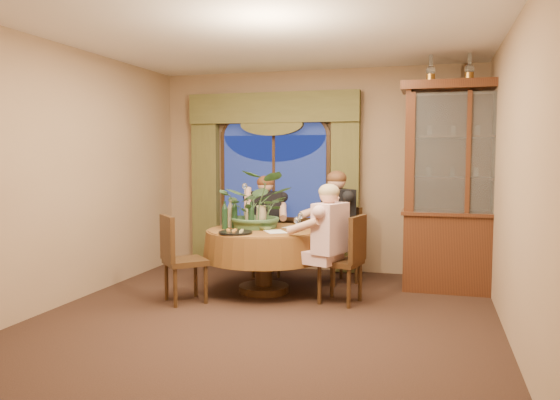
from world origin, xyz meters
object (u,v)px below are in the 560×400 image
(oil_lamp_left, at_px, (431,68))
(wine_bottle_3, at_px, (248,215))
(dining_table, at_px, (264,261))
(person_back, at_px, (266,225))
(chair_back, at_px, (266,240))
(wine_bottle_1, at_px, (231,214))
(stoneware_vase, at_px, (261,216))
(olive_bowl, at_px, (265,228))
(chair_back_right, at_px, (338,245))
(china_cabinet, at_px, (466,188))
(wine_bottle_2, at_px, (248,213))
(wine_bottle_4, at_px, (251,216))
(chair_front_left, at_px, (185,259))
(oil_lamp_right, at_px, (510,65))
(wine_bottle_0, at_px, (235,214))
(wine_bottle_5, at_px, (225,215))
(centerpiece_plant, at_px, (259,179))
(chair_right, at_px, (340,259))
(oil_lamp_center, at_px, (470,66))
(person_pink, at_px, (330,244))

(oil_lamp_left, xyz_separation_m, wine_bottle_3, (-2.05, -0.68, -1.73))
(dining_table, relative_size, person_back, 1.06)
(chair_back, xyz_separation_m, wine_bottle_1, (-0.19, -0.84, 0.44))
(stoneware_vase, bearing_deg, olive_bowl, -62.37)
(chair_back_right, relative_size, wine_bottle_3, 2.91)
(china_cabinet, relative_size, wine_bottle_2, 7.50)
(oil_lamp_left, xyz_separation_m, chair_back, (-2.10, 0.22, -2.16))
(wine_bottle_4, bearing_deg, china_cabinet, 17.69)
(chair_front_left, height_order, wine_bottle_1, wine_bottle_1)
(oil_lamp_right, height_order, person_back, oil_lamp_right)
(wine_bottle_0, distance_m, wine_bottle_5, 0.14)
(chair_back_right, bearing_deg, chair_back, 35.84)
(chair_back_right, height_order, wine_bottle_1, wine_bottle_1)
(wine_bottle_2, bearing_deg, china_cabinet, 10.52)
(chair_back_right, bearing_deg, centerpiece_plant, 80.87)
(chair_right, height_order, wine_bottle_5, wine_bottle_5)
(chair_front_left, distance_m, wine_bottle_2, 1.06)
(oil_lamp_right, bearing_deg, olive_bowl, -164.13)
(chair_back_right, xyz_separation_m, wine_bottle_4, (-0.89, -0.79, 0.44))
(chair_right, height_order, stoneware_vase, stoneware_vase)
(wine_bottle_1, bearing_deg, oil_lamp_left, 15.06)
(stoneware_vase, distance_m, wine_bottle_2, 0.20)
(chair_back_right, relative_size, wine_bottle_2, 2.91)
(oil_lamp_left, relative_size, wine_bottle_3, 1.03)
(dining_table, distance_m, wine_bottle_0, 0.65)
(china_cabinet, distance_m, chair_back, 2.66)
(person_back, distance_m, centerpiece_plant, 1.02)
(wine_bottle_2, distance_m, wine_bottle_4, 0.33)
(chair_right, height_order, person_back, person_back)
(oil_lamp_left, relative_size, chair_back_right, 0.35)
(olive_bowl, bearing_deg, person_back, 106.87)
(olive_bowl, relative_size, wine_bottle_4, 0.45)
(chair_right, xyz_separation_m, wine_bottle_3, (-1.15, 0.23, 0.44))
(stoneware_vase, height_order, wine_bottle_2, wine_bottle_2)
(oil_lamp_center, height_order, oil_lamp_right, same)
(person_back, xyz_separation_m, wine_bottle_3, (0.05, -0.88, 0.24))
(centerpiece_plant, distance_m, wine_bottle_4, 0.47)
(oil_lamp_right, distance_m, chair_back, 3.68)
(wine_bottle_2, bearing_deg, person_back, 88.18)
(oil_lamp_center, relative_size, chair_front_left, 0.35)
(wine_bottle_2, bearing_deg, oil_lamp_right, 9.03)
(wine_bottle_5, bearing_deg, olive_bowl, 5.39)
(dining_table, bearing_deg, oil_lamp_center, 16.81)
(chair_back_right, distance_m, wine_bottle_3, 1.26)
(wine_bottle_3, bearing_deg, oil_lamp_right, 13.10)
(wine_bottle_4, distance_m, wine_bottle_5, 0.32)
(person_pink, xyz_separation_m, wine_bottle_2, (-1.13, 0.55, 0.26))
(oil_lamp_center, height_order, chair_back_right, oil_lamp_center)
(oil_lamp_right, xyz_separation_m, chair_front_left, (-3.42, -1.34, -2.16))
(china_cabinet, height_order, olive_bowl, china_cabinet)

